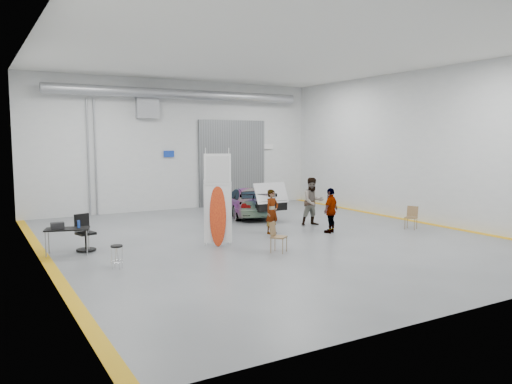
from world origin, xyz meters
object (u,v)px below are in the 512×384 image
folding_chair_far (411,222)px  work_table (65,229)px  person_c (331,210)px  office_chair (85,235)px  person_b (313,202)px  surfboard_display (221,207)px  folding_chair_near (279,243)px  person_a (272,212)px  shop_stool (117,257)px  sedan_car (247,202)px

folding_chair_far → work_table: bearing=-128.5°
person_c → office_chair: bearing=-36.0°
person_b → surfboard_display: size_ratio=0.61×
folding_chair_far → office_chair: (-11.03, 2.35, 0.21)m
surfboard_display → work_table: surfboard_display is taller
person_b → folding_chair_near: size_ratio=2.07×
person_a → person_b: size_ratio=0.85×
office_chair → folding_chair_near: bearing=-47.3°
shop_stool → work_table: bearing=110.0°
folding_chair_far → shop_stool: size_ratio=1.35×
surfboard_display → folding_chair_far: (7.25, -0.94, -0.97)m
person_a → person_b: 2.32m
folding_chair_near → work_table: work_table is taller
person_c → office_chair: 8.19m
folding_chair_near → folding_chair_far: 6.23m
sedan_car → folding_chair_near: (-2.56, -6.51, -0.33)m
shop_stool → work_table: 2.55m
folding_chair_near → shop_stool: folding_chair_near is taller
work_table → office_chair: (0.60, 0.24, -0.29)m
office_chair → person_a: bearing=-19.7°
person_a → shop_stool: 6.32m
surfboard_display → person_b: bearing=42.0°
person_a → person_c: (1.86, -0.92, 0.02)m
folding_chair_far → shop_stool: bearing=-116.9°
office_chair → sedan_car: bearing=10.0°
surfboard_display → person_a: bearing=44.2°
sedan_car → work_table: sedan_car is taller
person_a → folding_chair_near: person_a is taller
sedan_car → surfboard_display: (-3.62, -4.86, 0.62)m
person_a → person_b: person_b is taller
sedan_car → office_chair: (-7.40, -3.45, -0.14)m
sedan_car → office_chair: bearing=40.8°
folding_chair_far → shop_stool: 10.77m
shop_stool → office_chair: bearing=95.6°
person_c → folding_chair_near: bearing=0.9°
surfboard_display → person_c: bearing=23.5°
office_chair → folding_chair_far: bearing=-27.1°
person_a → surfboard_display: surfboard_display is taller
surfboard_display → work_table: (-4.38, 1.17, -0.47)m
sedan_car → work_table: size_ratio=3.18×
surfboard_display → work_table: bearing=-171.3°
sedan_car → folding_chair_far: sedan_car is taller
sedan_car → shop_stool: bearing=56.1°
shop_stool → person_a: bearing=19.5°
folding_chair_far → person_a: bearing=-139.1°
sedan_car → person_b: 3.49m
person_c → shop_stool: (-7.80, -1.18, -0.49)m
person_b → work_table: size_ratio=1.39×
folding_chair_far → work_table: (-11.63, 2.11, 0.49)m
surfboard_display → folding_chair_near: size_ratio=3.42×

